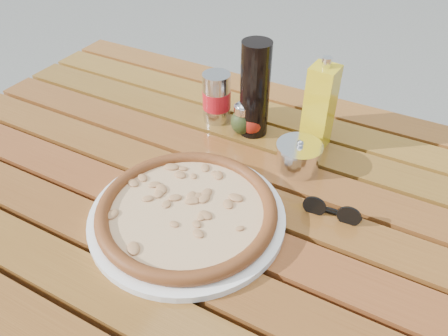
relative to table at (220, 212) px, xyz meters
The scene contains 10 objects.
table is the anchor object (origin of this frame).
plate 0.14m from the table, 93.06° to the right, with size 0.36×0.36×0.01m, color white.
pizza 0.15m from the table, 93.06° to the right, with size 0.38×0.38×0.03m.
pepper_shaker 0.23m from the table, 96.26° to the left, with size 0.07×0.07×0.08m.
oregano_shaker 0.22m from the table, 102.91° to the left, with size 0.07×0.07×0.08m.
dark_bottle 0.28m from the table, 96.50° to the left, with size 0.07×0.07×0.22m, color black.
soda_can 0.28m from the table, 120.33° to the left, with size 0.08×0.08×0.12m.
olive_oil_cruet 0.31m from the table, 61.94° to the left, with size 0.06×0.06×0.21m.
parmesan_tin 0.20m from the table, 47.21° to the left, with size 0.12×0.12×0.07m.
sunglasses 0.24m from the table, ahead, with size 0.11×0.03×0.04m.
Camera 1 is at (0.32, -0.58, 1.33)m, focal length 35.00 mm.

